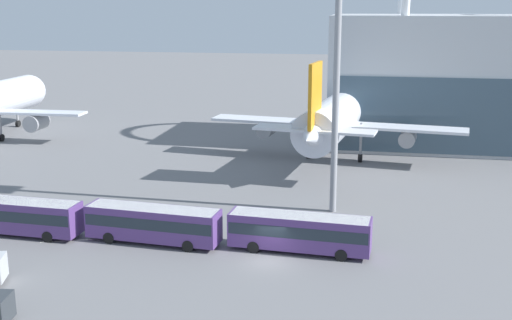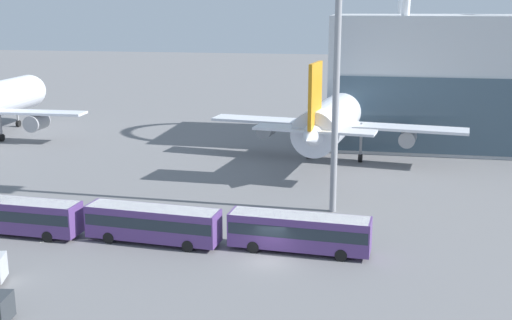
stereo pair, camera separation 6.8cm
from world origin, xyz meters
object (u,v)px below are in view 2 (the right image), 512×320
shuttle_bus_0 (17,214)px  shuttle_bus_1 (153,222)px  airliner_at_gate_far (337,116)px  floodlight_mast (338,31)px  shuttle_bus_2 (299,230)px

shuttle_bus_0 → shuttle_bus_1: (12.69, 0.17, 0.00)m
airliner_at_gate_far → shuttle_bus_0: airliner_at_gate_far is taller
shuttle_bus_0 → floodlight_mast: 33.79m
airliner_at_gate_far → shuttle_bus_1: (-13.75, -34.29, -3.91)m
floodlight_mast → airliner_at_gate_far: bearing=92.6°
shuttle_bus_1 → floodlight_mast: floodlight_mast is taller
airliner_at_gate_far → shuttle_bus_1: 37.15m
airliner_at_gate_far → shuttle_bus_0: size_ratio=2.92×
airliner_at_gate_far → shuttle_bus_2: airliner_at_gate_far is taller
shuttle_bus_0 → shuttle_bus_1: 12.69m
shuttle_bus_1 → shuttle_bus_2: bearing=5.9°
shuttle_bus_0 → shuttle_bus_2: (25.38, 0.35, 0.00)m
airliner_at_gate_far → shuttle_bus_1: airliner_at_gate_far is taller
shuttle_bus_0 → shuttle_bus_1: size_ratio=0.99×
shuttle_bus_2 → shuttle_bus_1: bearing=-175.2°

